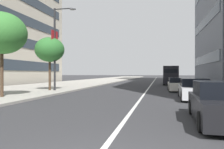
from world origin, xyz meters
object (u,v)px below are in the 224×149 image
Objects in this scene: street_lamp_with_banners at (58,40)px; street_tree_by_lamp_post at (50,50)px; car_approaching_light at (194,89)px; street_tree_far_plaza at (2,33)px; car_mid_block_traffic at (178,85)px; delivery_van_ahead at (170,75)px; car_lead_in_lane at (221,104)px.

street_lamp_with_banners is 1.53× the size of street_tree_by_lamp_post.
street_tree_far_plaza reaches higher than car_approaching_light.
street_tree_by_lamp_post is at bearing 76.96° from car_approaching_light.
car_approaching_light is at bearing -104.97° from street_tree_by_lamp_post.
car_mid_block_traffic is 0.82× the size of street_tree_far_plaza.
street_lamp_with_banners reaches higher than street_tree_by_lamp_post.
car_mid_block_traffic is 0.61× the size of street_lamp_with_banners.
street_tree_far_plaza is at bearing 151.92° from delivery_van_ahead.
street_tree_by_lamp_post is (-3.44, 11.80, 3.31)m from car_mid_block_traffic.
street_tree_far_plaza is 1.14× the size of street_tree_by_lamp_post.
street_lamp_with_banners is at bearing -10.99° from street_tree_far_plaza.
street_tree_by_lamp_post is (10.49, 12.14, 3.26)m from car_lead_in_lane.
delivery_van_ahead is at bearing -37.35° from street_tree_by_lamp_post.
street_lamp_with_banners reaches higher than delivery_van_ahead.
car_lead_in_lane is 0.79× the size of street_tree_far_plaza.
car_mid_block_traffic is at bearing -178.19° from delivery_van_ahead.
car_lead_in_lane is 16.37m from street_tree_by_lamp_post.
car_approaching_light is 0.79× the size of delivery_van_ahead.
car_lead_in_lane is 25.79m from delivery_van_ahead.
street_lamp_with_banners is at bearing -99.51° from street_tree_by_lamp_post.
car_approaching_light is 0.84× the size of street_tree_far_plaza.
car_lead_in_lane is at bearing -132.59° from street_lamp_with_banners.
car_mid_block_traffic is 15.79m from street_tree_far_plaza.
street_tree_far_plaza is at bearing 169.01° from street_lamp_with_banners.
car_lead_in_lane is at bearing -177.81° from delivery_van_ahead.
delivery_van_ahead is at bearing 3.85° from car_approaching_light.
street_tree_far_plaza is (4.46, 12.39, 3.73)m from car_lead_in_lane.
car_lead_in_lane is at bearing -179.20° from car_approaching_light.
street_lamp_with_banners is (10.34, 11.25, 4.12)m from car_lead_in_lane.
street_lamp_with_banners reaches higher than street_tree_far_plaza.
street_tree_far_plaza reaches higher than car_mid_block_traffic.
car_approaching_light is 6.74m from car_mid_block_traffic.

